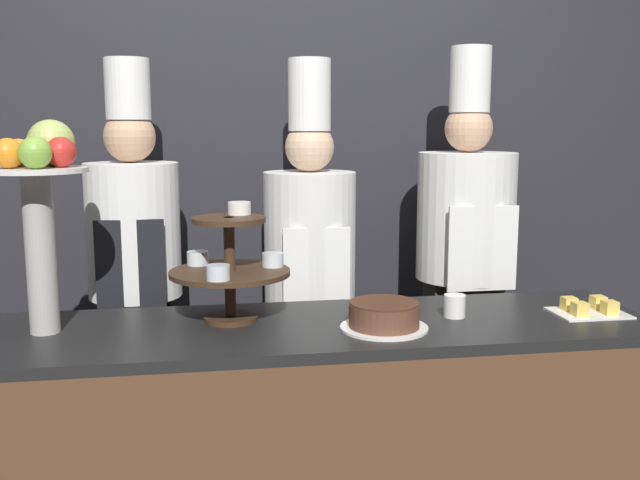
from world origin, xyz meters
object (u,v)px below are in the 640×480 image
object	(u,v)px
cake_round	(384,316)
chef_center_left	(310,270)
cup_white	(455,306)
tiered_stand	(230,264)
fruit_pedestal	(41,189)
cake_square_tray	(589,309)
chef_center_right	(465,258)
chef_left	(135,270)

from	to	relation	value
cake_round	chef_center_left	distance (m)	0.68
cup_white	tiered_stand	bearing A→B (deg)	173.77
fruit_pedestal	cake_square_tray	world-z (taller)	fruit_pedestal
cup_white	cake_round	bearing A→B (deg)	-159.62
fruit_pedestal	chef_center_right	bearing A→B (deg)	19.08
cup_white	chef_center_right	bearing A→B (deg)	66.51
cup_white	chef_center_left	size ratio (longest dim) A/B	0.04
cake_round	cup_white	world-z (taller)	cake_round
cake_round	chef_center_right	world-z (taller)	chef_center_right
tiered_stand	cup_white	world-z (taller)	tiered_stand
cake_round	tiered_stand	bearing A→B (deg)	159.05
cake_square_tray	chef_center_right	world-z (taller)	chef_center_right
chef_left	tiered_stand	bearing A→B (deg)	-55.37
cake_square_tray	chef_left	size ratio (longest dim) A/B	0.14
cup_white	cake_square_tray	distance (m)	0.45
fruit_pedestal	cake_round	xyz separation A→B (m)	(1.01, -0.14, -0.39)
cake_round	chef_center_right	distance (m)	0.84
cup_white	chef_center_right	world-z (taller)	chef_center_right
tiered_stand	cake_round	world-z (taller)	tiered_stand
cup_white	chef_left	distance (m)	1.20
tiered_stand	chef_center_right	distance (m)	1.09
chef_left	chef_center_right	distance (m)	1.31
fruit_pedestal	cake_square_tray	bearing A→B (deg)	-2.76
cup_white	cake_square_tray	xyz separation A→B (m)	(0.45, -0.04, -0.02)
cake_round	cake_square_tray	size ratio (longest dim) A/B	1.15
cup_white	chef_center_left	bearing A→B (deg)	124.32
chef_center_left	chef_left	bearing A→B (deg)	180.00
tiered_stand	cake_square_tray	size ratio (longest dim) A/B	1.63
cup_white	chef_left	bearing A→B (deg)	151.65
fruit_pedestal	chef_center_left	xyz separation A→B (m)	(0.88, 0.52, -0.38)
cake_round	fruit_pedestal	bearing A→B (deg)	171.91
fruit_pedestal	chef_left	xyz separation A→B (m)	(0.21, 0.52, -0.36)
tiered_stand	cake_round	size ratio (longest dim) A/B	1.41
cup_white	chef_center_right	xyz separation A→B (m)	(0.25, 0.57, 0.05)
chef_left	chef_center_right	bearing A→B (deg)	-0.00
tiered_stand	chef_center_left	size ratio (longest dim) A/B	0.22
chef_center_left	fruit_pedestal	bearing A→B (deg)	-149.16
cup_white	chef_left	size ratio (longest dim) A/B	0.04
tiered_stand	chef_center_right	world-z (taller)	chef_center_right
fruit_pedestal	cake_square_tray	xyz separation A→B (m)	(1.72, -0.08, -0.42)
tiered_stand	fruit_pedestal	size ratio (longest dim) A/B	0.60
fruit_pedestal	chef_center_left	world-z (taller)	chef_center_left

